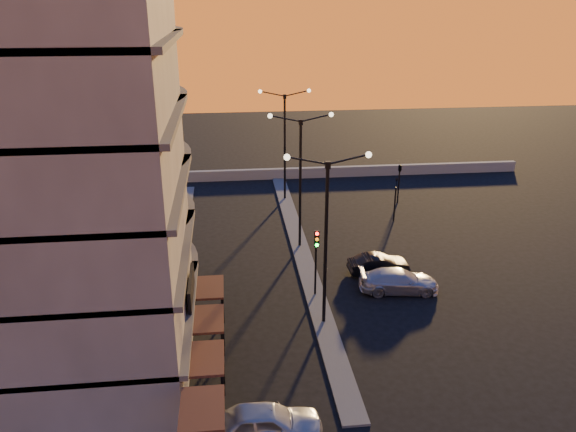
# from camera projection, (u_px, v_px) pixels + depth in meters

# --- Properties ---
(ground) EXTENTS (120.00, 120.00, 0.00)m
(ground) POSITION_uv_depth(u_px,v_px,m) (324.00, 323.00, 30.48)
(ground) COLOR black
(ground) RESTS_ON ground
(sidewalk_west) EXTENTS (5.00, 40.00, 0.12)m
(sidewalk_west) POSITION_uv_depth(u_px,v_px,m) (137.00, 296.00, 33.08)
(sidewalk_west) COLOR #4D4D4B
(sidewalk_west) RESTS_ON ground
(median) EXTENTS (1.20, 36.00, 0.12)m
(median) POSITION_uv_depth(u_px,v_px,m) (300.00, 246.00, 39.71)
(median) COLOR #4D4D4B
(median) RESTS_ON ground
(parapet) EXTENTS (44.00, 0.50, 1.00)m
(parapet) POSITION_uv_depth(u_px,v_px,m) (299.00, 173.00, 54.56)
(parapet) COLOR slate
(parapet) RESTS_ON ground
(building) EXTENTS (14.35, 17.08, 25.00)m
(building) POSITION_uv_depth(u_px,v_px,m) (17.00, 109.00, 24.71)
(building) COLOR #69645D
(building) RESTS_ON ground
(streetlamp_near) EXTENTS (4.32, 0.32, 9.51)m
(streetlamp_near) POSITION_uv_depth(u_px,v_px,m) (326.00, 228.00, 28.44)
(streetlamp_near) COLOR black
(streetlamp_near) RESTS_ON ground
(streetlamp_mid) EXTENTS (4.32, 0.32, 9.51)m
(streetlamp_mid) POSITION_uv_depth(u_px,v_px,m) (300.00, 171.00, 37.69)
(streetlamp_mid) COLOR black
(streetlamp_mid) RESTS_ON ground
(streetlamp_far) EXTENTS (4.32, 0.32, 9.51)m
(streetlamp_far) POSITION_uv_depth(u_px,v_px,m) (285.00, 136.00, 46.94)
(streetlamp_far) COLOR black
(streetlamp_far) RESTS_ON ground
(traffic_light_main) EXTENTS (0.28, 0.44, 4.25)m
(traffic_light_main) POSITION_uv_depth(u_px,v_px,m) (316.00, 252.00, 32.08)
(traffic_light_main) COLOR black
(traffic_light_main) RESTS_ON ground
(signal_east_a) EXTENTS (0.13, 0.16, 3.60)m
(signal_east_a) POSITION_uv_depth(u_px,v_px,m) (395.00, 198.00, 43.55)
(signal_east_a) COLOR black
(signal_east_a) RESTS_ON ground
(signal_east_b) EXTENTS (0.42, 1.99, 3.60)m
(signal_east_b) POSITION_uv_depth(u_px,v_px,m) (400.00, 168.00, 46.98)
(signal_east_b) COLOR black
(signal_east_b) RESTS_ON ground
(car_hatchback) EXTENTS (4.56, 1.92, 1.54)m
(car_hatchback) POSITION_uv_depth(u_px,v_px,m) (266.00, 423.00, 22.22)
(car_hatchback) COLOR #AAAEB2
(car_hatchback) RESTS_ON ground
(car_sedan) EXTENTS (3.90, 1.50, 1.27)m
(car_sedan) POSITION_uv_depth(u_px,v_px,m) (378.00, 264.00, 35.67)
(car_sedan) COLOR black
(car_sedan) RESTS_ON ground
(car_wagon) EXTENTS (4.90, 2.40, 1.37)m
(car_wagon) POSITION_uv_depth(u_px,v_px,m) (399.00, 281.00, 33.50)
(car_wagon) COLOR #A9AAB1
(car_wagon) RESTS_ON ground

